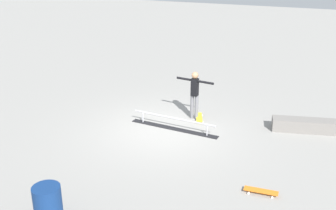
{
  "coord_description": "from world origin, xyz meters",
  "views": [
    {
      "loc": [
        -4.45,
        10.89,
        5.47
      ],
      "look_at": [
        -0.25,
        0.28,
        1.0
      ],
      "focal_mm": 43.64,
      "sensor_mm": 36.0,
      "label": 1
    }
  ],
  "objects_px": {
    "grind_rail": "(174,124)",
    "trash_bin": "(48,204)",
    "skate_ledge": "(314,126)",
    "loose_skateboard_orange": "(261,191)",
    "skater_main": "(195,92)",
    "skateboard_main": "(199,117)"
  },
  "relations": [
    {
      "from": "skateboard_main",
      "to": "skater_main",
      "type": "bearing_deg",
      "value": -112.07
    },
    {
      "from": "grind_rail",
      "to": "skateboard_main",
      "type": "relative_size",
      "value": 3.66
    },
    {
      "from": "skater_main",
      "to": "trash_bin",
      "type": "distance_m",
      "value": 6.52
    },
    {
      "from": "skater_main",
      "to": "grind_rail",
      "type": "bearing_deg",
      "value": 79.84
    },
    {
      "from": "skate_ledge",
      "to": "skater_main",
      "type": "bearing_deg",
      "value": 5.68
    },
    {
      "from": "skateboard_main",
      "to": "trash_bin",
      "type": "bearing_deg",
      "value": -31.27
    },
    {
      "from": "loose_skateboard_orange",
      "to": "grind_rail",
      "type": "bearing_deg",
      "value": -42.15
    },
    {
      "from": "skater_main",
      "to": "skate_ledge",
      "type": "bearing_deg",
      "value": -166.31
    },
    {
      "from": "skateboard_main",
      "to": "trash_bin",
      "type": "relative_size",
      "value": 0.97
    },
    {
      "from": "skateboard_main",
      "to": "trash_bin",
      "type": "height_order",
      "value": "trash_bin"
    },
    {
      "from": "skateboard_main",
      "to": "loose_skateboard_orange",
      "type": "height_order",
      "value": "same"
    },
    {
      "from": "skateboard_main",
      "to": "grind_rail",
      "type": "bearing_deg",
      "value": -46.75
    },
    {
      "from": "skater_main",
      "to": "loose_skateboard_orange",
      "type": "xyz_separation_m",
      "value": [
        -2.88,
        3.7,
        -0.88
      ]
    },
    {
      "from": "skater_main",
      "to": "trash_bin",
      "type": "height_order",
      "value": "skater_main"
    },
    {
      "from": "skater_main",
      "to": "skateboard_main",
      "type": "xyz_separation_m",
      "value": [
        -0.18,
        0.01,
        -0.88
      ]
    },
    {
      "from": "grind_rail",
      "to": "trash_bin",
      "type": "xyz_separation_m",
      "value": [
        0.78,
        5.36,
        0.25
      ]
    },
    {
      "from": "skateboard_main",
      "to": "skate_ledge",
      "type": "bearing_deg",
      "value": 76.32
    },
    {
      "from": "grind_rail",
      "to": "skater_main",
      "type": "bearing_deg",
      "value": -103.04
    },
    {
      "from": "skate_ledge",
      "to": "loose_skateboard_orange",
      "type": "xyz_separation_m",
      "value": [
        0.94,
        4.08,
        -0.13
      ]
    },
    {
      "from": "loose_skateboard_orange",
      "to": "trash_bin",
      "type": "distance_m",
      "value": 4.83
    },
    {
      "from": "grind_rail",
      "to": "trash_bin",
      "type": "height_order",
      "value": "trash_bin"
    },
    {
      "from": "grind_rail",
      "to": "loose_skateboard_orange",
      "type": "height_order",
      "value": "grind_rail"
    }
  ]
}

